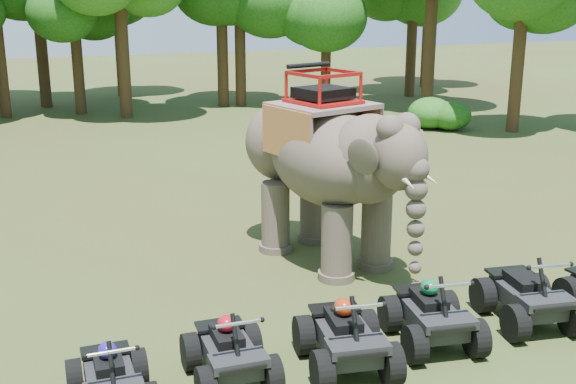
% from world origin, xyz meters
% --- Properties ---
extents(ground, '(110.00, 110.00, 0.00)m').
position_xyz_m(ground, '(0.00, 0.00, 0.00)').
color(ground, '#47381E').
rests_on(ground, ground).
extents(elephant, '(3.52, 5.43, 4.22)m').
position_xyz_m(elephant, '(1.21, 2.14, 2.11)').
color(elephant, brown).
rests_on(elephant, ground).
extents(atv_0, '(1.19, 1.61, 1.18)m').
position_xyz_m(atv_0, '(-3.99, -2.19, 0.59)').
color(atv_0, black).
rests_on(atv_0, ground).
extents(atv_1, '(1.27, 1.71, 1.24)m').
position_xyz_m(atv_1, '(-2.21, -2.08, 0.62)').
color(atv_1, black).
rests_on(atv_1, ground).
extents(atv_2, '(1.59, 2.01, 1.35)m').
position_xyz_m(atv_2, '(-0.40, -2.36, 0.68)').
color(atv_2, black).
rests_on(atv_2, ground).
extents(atv_3, '(1.57, 1.98, 1.33)m').
position_xyz_m(atv_3, '(1.30, -2.12, 0.67)').
color(atv_3, black).
rests_on(atv_3, ground).
extents(atv_4, '(1.60, 2.02, 1.36)m').
position_xyz_m(atv_4, '(3.29, -2.07, 0.68)').
color(atv_4, black).
rests_on(atv_4, ground).
extents(tree_0, '(6.06, 6.06, 8.66)m').
position_xyz_m(tree_0, '(0.00, 22.02, 4.33)').
color(tree_0, '#195114').
rests_on(tree_0, ground).
extents(tree_1, '(5.93, 5.93, 8.47)m').
position_xyz_m(tree_1, '(5.15, 23.72, 4.24)').
color(tree_1, '#195114').
rests_on(tree_1, ground).
extents(tree_2, '(4.72, 4.72, 6.74)m').
position_xyz_m(tree_2, '(10.01, 21.93, 3.37)').
color(tree_2, '#195114').
rests_on(tree_2, ground).
extents(tree_3, '(6.56, 6.56, 9.37)m').
position_xyz_m(tree_3, '(13.89, 18.55, 4.69)').
color(tree_3, '#195114').
rests_on(tree_3, ground).
extents(tree_4, '(5.05, 5.05, 7.22)m').
position_xyz_m(tree_4, '(14.50, 12.79, 3.61)').
color(tree_4, '#195114').
rests_on(tree_4, ground).
extents(tree_28, '(5.92, 5.92, 8.46)m').
position_xyz_m(tree_28, '(15.70, 23.29, 4.23)').
color(tree_28, '#195114').
rests_on(tree_28, ground).
extents(tree_29, '(6.01, 6.01, 8.58)m').
position_xyz_m(tree_29, '(-3.29, 26.66, 4.29)').
color(tree_29, '#195114').
rests_on(tree_29, ground).
extents(tree_33, '(4.95, 4.95, 7.08)m').
position_xyz_m(tree_33, '(-1.87, 23.82, 3.54)').
color(tree_33, '#195114').
rests_on(tree_33, ground).
extents(tree_36, '(5.72, 5.72, 8.17)m').
position_xyz_m(tree_36, '(18.55, 26.41, 4.08)').
color(tree_36, '#195114').
rests_on(tree_36, ground).
extents(tree_37, '(6.16, 6.16, 8.81)m').
position_xyz_m(tree_37, '(0.90, 29.11, 4.40)').
color(tree_37, '#195114').
rests_on(tree_37, ground).
extents(tree_38, '(5.54, 5.54, 7.92)m').
position_xyz_m(tree_38, '(6.00, 23.48, 3.96)').
color(tree_38, '#195114').
rests_on(tree_38, ground).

